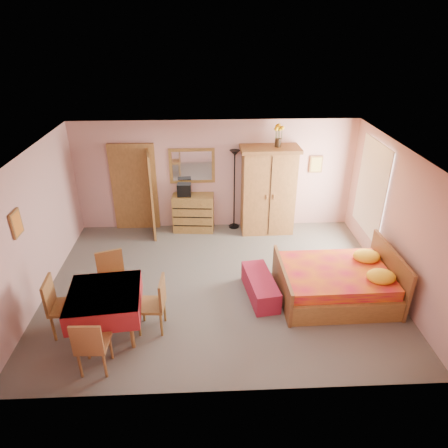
{
  "coord_description": "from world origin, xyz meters",
  "views": [
    {
      "loc": [
        -0.2,
        -6.33,
        4.56
      ],
      "look_at": [
        0.1,
        0.3,
        1.15
      ],
      "focal_mm": 32.0,
      "sensor_mm": 36.0,
      "label": 1
    }
  ],
  "objects_px": {
    "stereo": "(184,190)",
    "chair_east": "(151,305)",
    "sunflower_vase": "(278,135)",
    "chest_of_drawers": "(194,213)",
    "floor_lamp": "(234,190)",
    "wall_mirror": "(192,166)",
    "dining_table": "(107,312)",
    "bench": "(260,287)",
    "chair_west": "(65,306)",
    "chair_north": "(113,282)",
    "wardrobe": "(268,191)",
    "chair_south": "(93,343)",
    "bed": "(336,275)"
  },
  "relations": [
    {
      "from": "stereo",
      "to": "chair_east",
      "type": "xyz_separation_m",
      "value": [
        -0.41,
        -3.45,
        -0.56
      ]
    },
    {
      "from": "sunflower_vase",
      "to": "chair_east",
      "type": "distance_m",
      "value": 4.58
    },
    {
      "from": "chest_of_drawers",
      "to": "floor_lamp",
      "type": "height_order",
      "value": "floor_lamp"
    },
    {
      "from": "wall_mirror",
      "to": "dining_table",
      "type": "distance_m",
      "value": 4.12
    },
    {
      "from": "bench",
      "to": "dining_table",
      "type": "bearing_deg",
      "value": -161.59
    },
    {
      "from": "chest_of_drawers",
      "to": "sunflower_vase",
      "type": "bearing_deg",
      "value": 1.87
    },
    {
      "from": "chest_of_drawers",
      "to": "chair_west",
      "type": "distance_m",
      "value": 3.99
    },
    {
      "from": "stereo",
      "to": "chair_north",
      "type": "bearing_deg",
      "value": -111.78
    },
    {
      "from": "bench",
      "to": "chair_west",
      "type": "bearing_deg",
      "value": -165.97
    },
    {
      "from": "dining_table",
      "to": "chair_east",
      "type": "relative_size",
      "value": 1.14
    },
    {
      "from": "wall_mirror",
      "to": "chair_west",
      "type": "height_order",
      "value": "wall_mirror"
    },
    {
      "from": "wall_mirror",
      "to": "chair_north",
      "type": "relative_size",
      "value": 1.04
    },
    {
      "from": "wardrobe",
      "to": "chair_west",
      "type": "bearing_deg",
      "value": -138.89
    },
    {
      "from": "floor_lamp",
      "to": "sunflower_vase",
      "type": "bearing_deg",
      "value": -11.05
    },
    {
      "from": "wardrobe",
      "to": "floor_lamp",
      "type": "bearing_deg",
      "value": 163.6
    },
    {
      "from": "chair_south",
      "to": "chair_north",
      "type": "bearing_deg",
      "value": 91.94
    },
    {
      "from": "wall_mirror",
      "to": "sunflower_vase",
      "type": "bearing_deg",
      "value": -9.96
    },
    {
      "from": "floor_lamp",
      "to": "dining_table",
      "type": "height_order",
      "value": "floor_lamp"
    },
    {
      "from": "chair_west",
      "to": "chair_east",
      "type": "distance_m",
      "value": 1.34
    },
    {
      "from": "chair_south",
      "to": "bench",
      "type": "bearing_deg",
      "value": 33.65
    },
    {
      "from": "chair_east",
      "to": "chair_south",
      "type": "bearing_deg",
      "value": 142.03
    },
    {
      "from": "dining_table",
      "to": "chair_south",
      "type": "height_order",
      "value": "chair_south"
    },
    {
      "from": "dining_table",
      "to": "bed",
      "type": "bearing_deg",
      "value": 11.21
    },
    {
      "from": "wall_mirror",
      "to": "chair_south",
      "type": "xyz_separation_m",
      "value": [
        -1.33,
        -4.49,
        -1.08
      ]
    },
    {
      "from": "wall_mirror",
      "to": "chair_east",
      "type": "bearing_deg",
      "value": -100.32
    },
    {
      "from": "bed",
      "to": "chair_south",
      "type": "relative_size",
      "value": 2.15
    },
    {
      "from": "floor_lamp",
      "to": "bench",
      "type": "relative_size",
      "value": 1.63
    },
    {
      "from": "dining_table",
      "to": "floor_lamp",
      "type": "bearing_deg",
      "value": 57.82
    },
    {
      "from": "bench",
      "to": "sunflower_vase",
      "type": "bearing_deg",
      "value": 76.15
    },
    {
      "from": "sunflower_vase",
      "to": "chair_west",
      "type": "relative_size",
      "value": 0.49
    },
    {
      "from": "chair_north",
      "to": "sunflower_vase",
      "type": "bearing_deg",
      "value": -159.21
    },
    {
      "from": "chest_of_drawers",
      "to": "dining_table",
      "type": "bearing_deg",
      "value": -105.56
    },
    {
      "from": "sunflower_vase",
      "to": "dining_table",
      "type": "height_order",
      "value": "sunflower_vase"
    },
    {
      "from": "chest_of_drawers",
      "to": "wall_mirror",
      "type": "relative_size",
      "value": 0.9
    },
    {
      "from": "wardrobe",
      "to": "bed",
      "type": "distance_m",
      "value": 2.83
    },
    {
      "from": "sunflower_vase",
      "to": "wardrobe",
      "type": "bearing_deg",
      "value": -170.71
    },
    {
      "from": "bench",
      "to": "chair_east",
      "type": "height_order",
      "value": "chair_east"
    },
    {
      "from": "stereo",
      "to": "bed",
      "type": "relative_size",
      "value": 0.16
    },
    {
      "from": "wardrobe",
      "to": "sunflower_vase",
      "type": "bearing_deg",
      "value": 8.13
    },
    {
      "from": "chest_of_drawers",
      "to": "chair_west",
      "type": "relative_size",
      "value": 0.93
    },
    {
      "from": "stereo",
      "to": "chest_of_drawers",
      "type": "bearing_deg",
      "value": 2.28
    },
    {
      "from": "chest_of_drawers",
      "to": "chair_south",
      "type": "distance_m",
      "value": 4.48
    },
    {
      "from": "wall_mirror",
      "to": "chair_north",
      "type": "height_order",
      "value": "wall_mirror"
    },
    {
      "from": "wardrobe",
      "to": "bed",
      "type": "xyz_separation_m",
      "value": [
        0.88,
        -2.63,
        -0.56
      ]
    },
    {
      "from": "sunflower_vase",
      "to": "chair_east",
      "type": "relative_size",
      "value": 0.52
    },
    {
      "from": "bed",
      "to": "dining_table",
      "type": "xyz_separation_m",
      "value": [
        -3.92,
        -0.78,
        -0.07
      ]
    },
    {
      "from": "wardrobe",
      "to": "wall_mirror",
      "type": "bearing_deg",
      "value": 168.13
    },
    {
      "from": "chest_of_drawers",
      "to": "sunflower_vase",
      "type": "distance_m",
      "value": 2.67
    },
    {
      "from": "wall_mirror",
      "to": "chair_west",
      "type": "bearing_deg",
      "value": -118.81
    },
    {
      "from": "floor_lamp",
      "to": "chair_west",
      "type": "distance_m",
      "value": 4.64
    }
  ]
}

